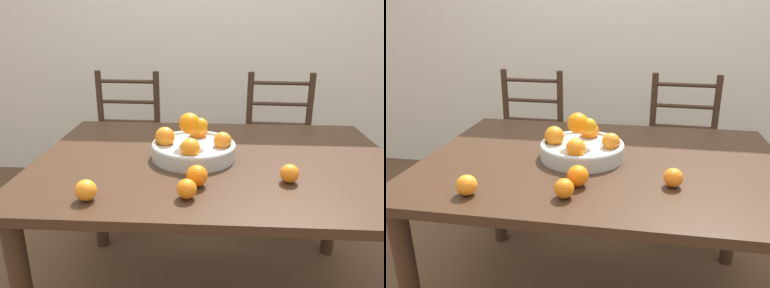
# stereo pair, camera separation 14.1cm
# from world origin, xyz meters

# --- Properties ---
(wall_back) EXTENTS (8.00, 0.06, 2.60)m
(wall_back) POSITION_xyz_m (0.00, 1.55, 1.30)
(wall_back) COLOR silver
(wall_back) RESTS_ON ground_plane
(dining_table) EXTENTS (1.45, 1.02, 0.73)m
(dining_table) POSITION_xyz_m (0.00, 0.00, 0.64)
(dining_table) COLOR #382316
(dining_table) RESTS_ON ground_plane
(fruit_bowl) EXTENTS (0.34, 0.34, 0.19)m
(fruit_bowl) POSITION_xyz_m (-0.09, 0.01, 0.78)
(fruit_bowl) COLOR #B2B7B2
(fruit_bowl) RESTS_ON dining_table
(orange_loose_0) EXTENTS (0.07, 0.07, 0.07)m
(orange_loose_0) POSITION_xyz_m (-0.06, -0.26, 0.77)
(orange_loose_0) COLOR orange
(orange_loose_0) RESTS_ON dining_table
(orange_loose_1) EXTENTS (0.07, 0.07, 0.07)m
(orange_loose_1) POSITION_xyz_m (-0.09, -0.35, 0.76)
(orange_loose_1) COLOR orange
(orange_loose_1) RESTS_ON dining_table
(orange_loose_2) EXTENTS (0.07, 0.07, 0.07)m
(orange_loose_2) POSITION_xyz_m (-0.41, -0.38, 0.76)
(orange_loose_2) COLOR orange
(orange_loose_2) RESTS_ON dining_table
(orange_loose_3) EXTENTS (0.07, 0.07, 0.07)m
(orange_loose_3) POSITION_xyz_m (0.26, -0.21, 0.76)
(orange_loose_3) COLOR orange
(orange_loose_3) RESTS_ON dining_table
(chair_left) EXTENTS (0.43, 0.41, 0.94)m
(chair_left) POSITION_xyz_m (-0.58, 0.81, 0.47)
(chair_left) COLOR #382619
(chair_left) RESTS_ON ground_plane
(chair_right) EXTENTS (0.44, 0.42, 0.94)m
(chair_right) POSITION_xyz_m (0.40, 0.81, 0.47)
(chair_right) COLOR #382619
(chair_right) RESTS_ON ground_plane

